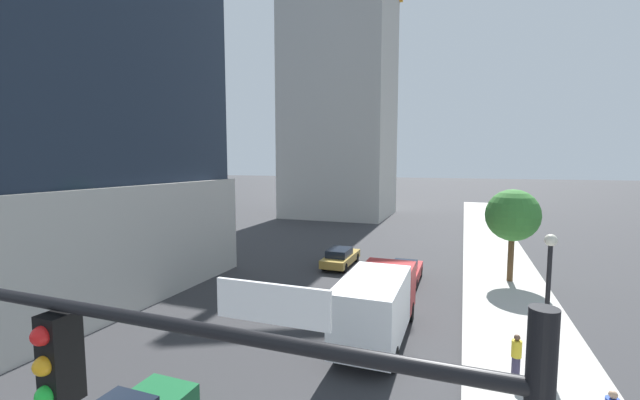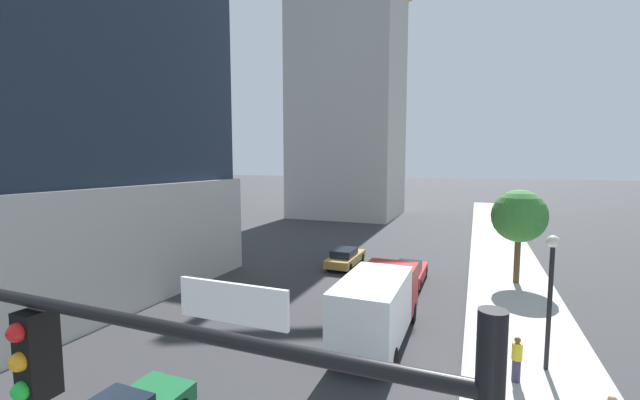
{
  "view_description": "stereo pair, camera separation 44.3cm",
  "coord_description": "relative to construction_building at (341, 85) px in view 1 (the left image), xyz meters",
  "views": [
    {
      "loc": [
        5.82,
        1.09,
        7.69
      ],
      "look_at": [
        0.37,
        15.97,
        6.16
      ],
      "focal_mm": 22.1,
      "sensor_mm": 36.0,
      "label": 1
    },
    {
      "loc": [
        6.23,
        1.24,
        7.69
      ],
      "look_at": [
        0.37,
        15.97,
        6.16
      ],
      "focal_mm": 22.1,
      "sensor_mm": 36.0,
      "label": 2
    }
  ],
  "objects": [
    {
      "name": "car_red",
      "position": [
        13.52,
        -29.54,
        -17.82
      ],
      "size": [
        1.72,
        4.34,
        1.51
      ],
      "color": "red",
      "rests_on": "ground"
    },
    {
      "name": "box_truck",
      "position": [
        13.52,
        -38.23,
        -16.84
      ],
      "size": [
        2.4,
        7.08,
        3.04
      ],
      "color": "#B21E1E",
      "rests_on": "ground"
    },
    {
      "name": "car_gold",
      "position": [
        8.42,
        -27.04,
        -17.88
      ],
      "size": [
        1.78,
        4.68,
        1.37
      ],
      "color": "#AD8938",
      "rests_on": "ground"
    },
    {
      "name": "street_lamp",
      "position": [
        19.84,
        -38.41,
        -15.1
      ],
      "size": [
        0.44,
        0.44,
        4.96
      ],
      "color": "black",
      "rests_on": "sidewalk"
    },
    {
      "name": "street_tree",
      "position": [
        19.77,
        -27.25,
        -14.22
      ],
      "size": [
        3.26,
        3.26,
        5.86
      ],
      "color": "brown",
      "rests_on": "sidewalk"
    },
    {
      "name": "construction_building",
      "position": [
        0.0,
        0.0,
        0.0
      ],
      "size": [
        21.62,
        13.69,
        41.86
      ],
      "color": "#B2AFA8",
      "rests_on": "ground"
    },
    {
      "name": "sidewalk",
      "position": [
        19.41,
        -35.47,
        -18.49
      ],
      "size": [
        4.88,
        120.0,
        0.15
      ],
      "primitive_type": "cube",
      "color": "#B2AFA8",
      "rests_on": "ground"
    },
    {
      "name": "pedestrian_yellow_shirt",
      "position": [
        18.74,
        -39.71,
        -17.62
      ],
      "size": [
        0.34,
        0.34,
        1.58
      ],
      "color": "#38334C",
      "rests_on": "sidewalk"
    }
  ]
}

